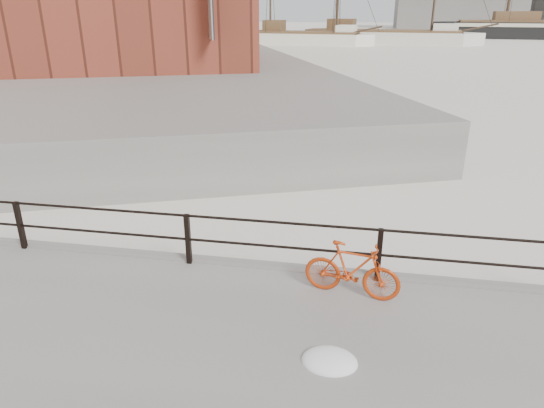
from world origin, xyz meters
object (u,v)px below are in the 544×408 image
at_px(schooner_mid, 381,43).
at_px(workboat_near, 83,67).
at_px(workboat_far, 133,54).
at_px(schooner_left, 302,44).
at_px(bicycle, 352,270).

bearing_deg(schooner_mid, workboat_near, -117.39).
bearing_deg(workboat_far, schooner_left, 33.81).
relative_size(schooner_left, workboat_near, 1.88).
xyz_separation_m(bicycle, workboat_far, (-26.63, 48.17, -0.83)).
bearing_deg(schooner_left, workboat_near, -106.13).
height_order(bicycle, workboat_near, workboat_near).
bearing_deg(bicycle, workboat_far, 128.96).
distance_m(schooner_left, workboat_near, 37.31).
xyz_separation_m(schooner_mid, schooner_left, (-11.54, -4.63, 0.00)).
height_order(schooner_mid, workboat_far, schooner_mid).
xyz_separation_m(workboat_near, workboat_far, (-1.85, 14.22, 0.00)).
height_order(schooner_mid, workboat_near, schooner_mid).
distance_m(schooner_left, workboat_far, 26.33).
relative_size(schooner_mid, workboat_far, 2.66).
height_order(schooner_left, workboat_far, schooner_left).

